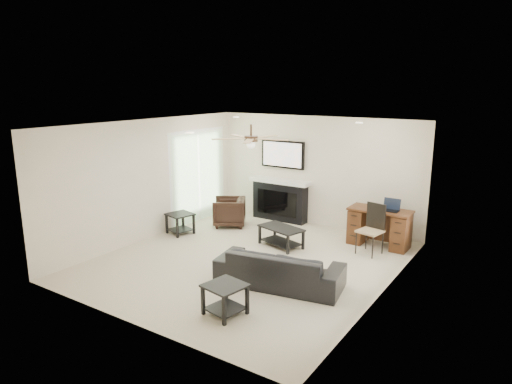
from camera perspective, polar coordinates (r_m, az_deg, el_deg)
room_shell at (r=8.01m, az=0.40°, el=2.56°), size 5.50×5.54×2.52m
sofa at (r=7.45m, az=2.94°, el=-9.47°), size 2.14×1.14×0.59m
armchair at (r=10.49m, az=-3.37°, el=-2.50°), size 0.98×0.97×0.65m
coffee_table at (r=9.20m, az=3.15°, el=-5.61°), size 1.00×0.73×0.40m
end_table_near at (r=6.60m, az=-3.88°, el=-13.25°), size 0.61×0.61×0.45m
end_table_left at (r=10.09m, az=-9.45°, el=-3.91°), size 0.61×0.61×0.45m
fireplace_unit at (r=10.78m, az=2.99°, el=1.37°), size 1.52×0.34×1.91m
desk at (r=9.50m, az=15.15°, el=-4.31°), size 1.22×0.56×0.76m
desk_chair at (r=8.97m, az=14.07°, el=-4.59°), size 0.50×0.52×0.97m
laptop at (r=9.29m, az=16.46°, el=-1.61°), size 0.33×0.24×0.23m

